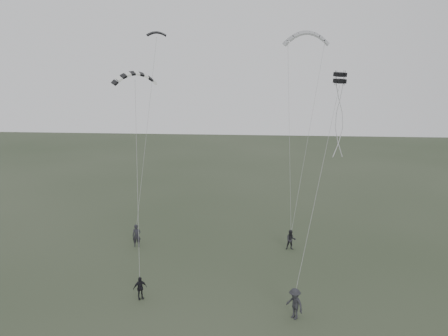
# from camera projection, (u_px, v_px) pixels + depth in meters

# --- Properties ---
(ground) EXTENTS (140.00, 140.00, 0.00)m
(ground) POSITION_uv_depth(u_px,v_px,m) (198.00, 284.00, 29.47)
(ground) COLOR #2E3B26
(ground) RESTS_ON ground
(flyer_left) EXTENTS (0.75, 0.56, 1.86)m
(flyer_left) POSITION_uv_depth(u_px,v_px,m) (137.00, 236.00, 35.62)
(flyer_left) COLOR black
(flyer_left) RESTS_ON ground
(flyer_right) EXTENTS (0.85, 0.69, 1.64)m
(flyer_right) POSITION_uv_depth(u_px,v_px,m) (291.00, 240.00, 35.03)
(flyer_right) COLOR black
(flyer_right) RESTS_ON ground
(flyer_center) EXTENTS (0.93, 0.78, 1.49)m
(flyer_center) POSITION_uv_depth(u_px,v_px,m) (140.00, 288.00, 27.45)
(flyer_center) COLOR black
(flyer_center) RESTS_ON ground
(flyer_far) EXTENTS (1.32, 1.37, 1.87)m
(flyer_far) POSITION_uv_depth(u_px,v_px,m) (295.00, 304.00, 25.24)
(flyer_far) COLOR #26262A
(flyer_far) RESTS_ON ground
(kite_dark_small) EXTENTS (1.76, 1.12, 0.65)m
(kite_dark_small) POSITION_uv_depth(u_px,v_px,m) (156.00, 32.00, 36.89)
(kite_dark_small) COLOR black
(kite_dark_small) RESTS_ON flyer_left
(kite_pale_large) EXTENTS (3.96, 1.42, 1.82)m
(kite_pale_large) POSITION_uv_depth(u_px,v_px,m) (307.00, 33.00, 37.79)
(kite_pale_large) COLOR #989A9D
(kite_pale_large) RESTS_ON flyer_right
(kite_striped) EXTENTS (3.30, 2.42, 1.39)m
(kite_striped) POSITION_uv_depth(u_px,v_px,m) (135.00, 73.00, 31.08)
(kite_striped) COLOR black
(kite_striped) RESTS_ON flyer_center
(kite_box) EXTENTS (0.93, 0.95, 0.77)m
(kite_box) POSITION_uv_depth(u_px,v_px,m) (340.00, 78.00, 29.70)
(kite_box) COLOR black
(kite_box) RESTS_ON flyer_far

